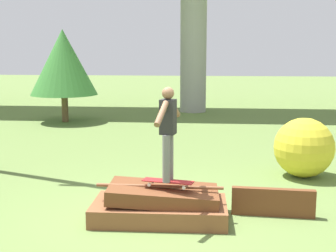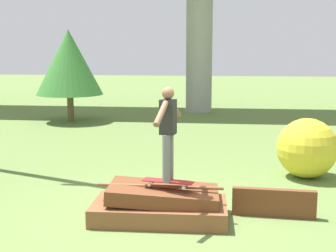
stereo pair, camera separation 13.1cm
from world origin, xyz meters
name	(u,v)px [view 1 (the left image)]	position (x,y,z in m)	size (l,w,h in m)	color
ground_plane	(160,219)	(0.00, 0.00, 0.00)	(80.00, 80.00, 0.00)	olive
scrap_pile	(161,205)	(0.02, 0.01, 0.23)	(2.12, 1.12, 0.56)	brown
scrap_plank_loose	(273,202)	(1.80, 0.32, 0.23)	(1.32, 0.21, 0.45)	brown
skateboard	(168,182)	(0.14, -0.06, 0.64)	(0.82, 0.36, 0.09)	maroon
skater	(168,128)	(0.14, -0.06, 1.47)	(0.31, 1.13, 1.44)	slate
tree_behind_left	(63,62)	(-4.57, 9.62, 2.17)	(2.43, 2.43, 3.36)	brown
bush_yellow_flowering	(304,148)	(2.72, 2.76, 0.62)	(1.25, 1.25, 1.25)	gold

